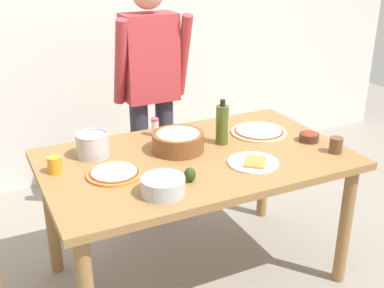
% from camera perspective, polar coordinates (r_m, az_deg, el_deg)
% --- Properties ---
extents(ground, '(8.00, 8.00, 0.00)m').
position_cam_1_polar(ground, '(2.95, 0.44, -15.01)').
color(ground, gray).
extents(wall_back, '(5.60, 0.10, 2.60)m').
position_cam_1_polar(wall_back, '(3.86, -10.45, 14.88)').
color(wall_back, silver).
rests_on(wall_back, ground).
extents(dining_table, '(1.60, 0.96, 0.76)m').
position_cam_1_polar(dining_table, '(2.59, 0.48, -3.26)').
color(dining_table, olive).
rests_on(dining_table, ground).
extents(person_cook, '(0.49, 0.25, 1.62)m').
position_cam_1_polar(person_cook, '(3.16, -4.86, 6.78)').
color(person_cook, '#2D2D38').
rests_on(person_cook, ground).
extents(pizza_raw_on_board, '(0.33, 0.33, 0.02)m').
position_cam_1_polar(pizza_raw_on_board, '(2.88, 7.85, 1.45)').
color(pizza_raw_on_board, beige).
rests_on(pizza_raw_on_board, dining_table).
extents(pizza_cooked_on_tray, '(0.27, 0.27, 0.02)m').
position_cam_1_polar(pizza_cooked_on_tray, '(2.38, -9.14, -3.39)').
color(pizza_cooked_on_tray, '#C67A33').
rests_on(pizza_cooked_on_tray, dining_table).
extents(plate_with_slice, '(0.26, 0.26, 0.02)m').
position_cam_1_polar(plate_with_slice, '(2.48, 7.23, -2.16)').
color(plate_with_slice, white).
rests_on(plate_with_slice, dining_table).
extents(popcorn_bowl, '(0.28, 0.28, 0.11)m').
position_cam_1_polar(popcorn_bowl, '(2.60, -1.65, 0.49)').
color(popcorn_bowl, brown).
rests_on(popcorn_bowl, dining_table).
extents(mixing_bowl_steel, '(0.20, 0.20, 0.08)m').
position_cam_1_polar(mixing_bowl_steel, '(2.17, -3.42, -4.93)').
color(mixing_bowl_steel, '#B7B7BC').
rests_on(mixing_bowl_steel, dining_table).
extents(small_sauce_bowl, '(0.11, 0.11, 0.06)m').
position_cam_1_polar(small_sauce_bowl, '(2.81, 13.60, 0.89)').
color(small_sauce_bowl, '#4C2D1E').
rests_on(small_sauce_bowl, dining_table).
extents(olive_oil_bottle, '(0.07, 0.07, 0.26)m').
position_cam_1_polar(olive_oil_bottle, '(2.68, 3.57, 2.32)').
color(olive_oil_bottle, '#47561E').
rests_on(olive_oil_bottle, dining_table).
extents(steel_pot, '(0.17, 0.17, 0.13)m').
position_cam_1_polar(steel_pot, '(2.58, -11.60, -0.07)').
color(steel_pot, '#B7B7BC').
rests_on(steel_pot, dining_table).
extents(cup_orange, '(0.07, 0.07, 0.08)m').
position_cam_1_polar(cup_orange, '(2.45, -15.83, -2.36)').
color(cup_orange, orange).
rests_on(cup_orange, dining_table).
extents(cup_small_brown, '(0.07, 0.07, 0.08)m').
position_cam_1_polar(cup_small_brown, '(2.69, 16.57, -0.13)').
color(cup_small_brown, brown).
rests_on(cup_small_brown, dining_table).
extents(salt_shaker, '(0.04, 0.04, 0.11)m').
position_cam_1_polar(salt_shaker, '(2.81, -4.37, 2.00)').
color(salt_shaker, white).
rests_on(salt_shaker, dining_table).
extents(avocado, '(0.06, 0.06, 0.07)m').
position_cam_1_polar(avocado, '(2.28, -0.24, -3.62)').
color(avocado, '#2D4219').
rests_on(avocado, dining_table).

